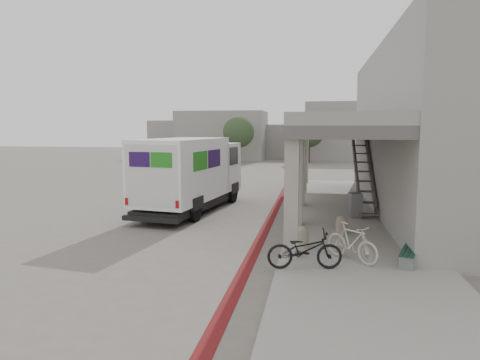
% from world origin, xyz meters
% --- Properties ---
extents(ground, '(120.00, 120.00, 0.00)m').
position_xyz_m(ground, '(0.00, 0.00, 0.00)').
color(ground, '#635E55').
rests_on(ground, ground).
extents(bike_lane_stripe, '(0.35, 40.00, 0.01)m').
position_xyz_m(bike_lane_stripe, '(1.00, 2.00, 0.01)').
color(bike_lane_stripe, '#5E1214').
rests_on(bike_lane_stripe, ground).
extents(sidewalk, '(4.40, 28.00, 0.12)m').
position_xyz_m(sidewalk, '(4.00, 0.00, 0.06)').
color(sidewalk, gray).
rests_on(sidewalk, ground).
extents(transit_building, '(7.60, 17.00, 7.00)m').
position_xyz_m(transit_building, '(6.83, 4.50, 3.40)').
color(transit_building, gray).
rests_on(transit_building, ground).
extents(distant_backdrop, '(28.00, 10.00, 6.50)m').
position_xyz_m(distant_backdrop, '(-2.84, 35.89, 2.70)').
color(distant_backdrop, gray).
rests_on(distant_backdrop, ground).
extents(tree_left, '(3.20, 3.20, 4.80)m').
position_xyz_m(tree_left, '(-5.00, 28.00, 3.18)').
color(tree_left, '#38281C').
rests_on(tree_left, ground).
extents(tree_mid, '(3.20, 3.20, 4.80)m').
position_xyz_m(tree_mid, '(2.00, 30.00, 3.18)').
color(tree_mid, '#38281C').
rests_on(tree_mid, ground).
extents(tree_right, '(3.20, 3.20, 4.80)m').
position_xyz_m(tree_right, '(10.00, 29.00, 3.18)').
color(tree_right, '#38281C').
rests_on(tree_right, ground).
extents(fedex_truck, '(3.27, 7.68, 3.18)m').
position_xyz_m(fedex_truck, '(-2.60, 2.87, 1.69)').
color(fedex_truck, black).
rests_on(fedex_truck, ground).
extents(bench, '(0.85, 1.65, 0.38)m').
position_xyz_m(bench, '(5.20, -3.53, 0.39)').
color(bench, gray).
rests_on(bench, sidewalk).
extents(bollard_near, '(0.40, 0.40, 0.60)m').
position_xyz_m(bollard_near, '(2.38, -2.41, 0.42)').
color(bollard_near, gray).
rests_on(bollard_near, sidewalk).
extents(bollard_far, '(0.39, 0.39, 0.59)m').
position_xyz_m(bollard_far, '(3.63, -0.63, 0.41)').
color(bollard_far, gray).
rests_on(bollard_far, sidewalk).
extents(utility_cabinet, '(0.52, 0.64, 0.96)m').
position_xyz_m(utility_cabinet, '(4.30, 2.13, 0.60)').
color(utility_cabinet, gray).
rests_on(utility_cabinet, sidewalk).
extents(bicycle_black, '(1.95, 0.97, 0.98)m').
position_xyz_m(bicycle_black, '(2.50, -4.50, 0.61)').
color(bicycle_black, black).
rests_on(bicycle_black, sidewalk).
extents(bicycle_cream, '(1.53, 1.50, 1.01)m').
position_xyz_m(bicycle_cream, '(3.71, -3.64, 0.62)').
color(bicycle_cream, '#BBB9A4').
rests_on(bicycle_cream, sidewalk).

